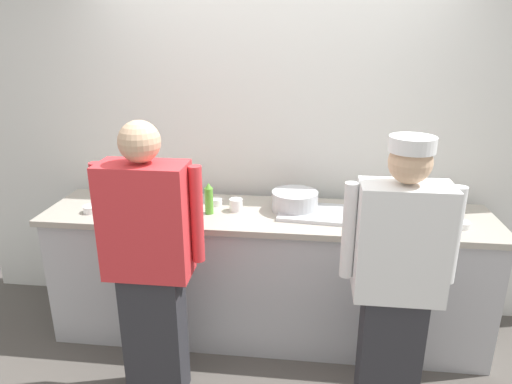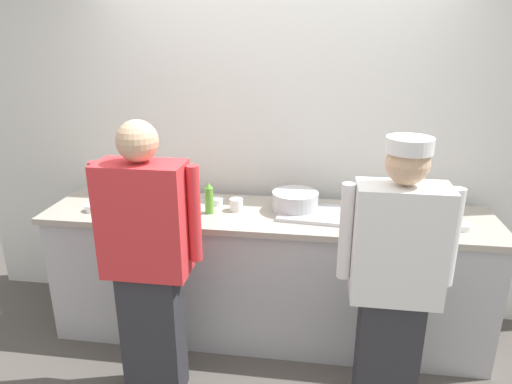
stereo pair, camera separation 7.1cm
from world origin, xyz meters
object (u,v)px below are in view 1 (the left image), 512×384
at_px(sheet_tray, 317,213).
at_px(squeeze_bottle_primary, 110,197).
at_px(chef_near_left, 150,261).
at_px(chef_center, 397,279).
at_px(ramekin_yellow_sauce, 216,201).
at_px(ramekin_red_sauce, 461,224).
at_px(ramekin_green_sauce, 91,209).
at_px(plate_stack_rear, 175,205).
at_px(deli_cup, 236,205).
at_px(chefs_knife, 392,215).
at_px(squeeze_bottle_secondary, 209,199).
at_px(mixing_bowl_steel, 295,201).
at_px(plate_stack_front, 410,208).

distance_m(sheet_tray, squeeze_bottle_primary, 1.39).
bearing_deg(chef_near_left, chef_center, -0.57).
bearing_deg(ramekin_yellow_sauce, sheet_tray, -8.52).
xyz_separation_m(ramekin_red_sauce, ramekin_green_sauce, (-2.38, -0.03, 0.00)).
relative_size(chef_near_left, plate_stack_rear, 7.56).
distance_m(deli_cup, chefs_knife, 1.03).
bearing_deg(squeeze_bottle_secondary, plate_stack_rear, 168.00).
bearing_deg(deli_cup, plate_stack_rear, -177.89).
bearing_deg(squeeze_bottle_primary, ramekin_yellow_sauce, 14.29).
height_order(mixing_bowl_steel, squeeze_bottle_primary, squeeze_bottle_primary).
bearing_deg(squeeze_bottle_secondary, ramekin_green_sauce, -174.72).
height_order(plate_stack_front, ramekin_yellow_sauce, plate_stack_front).
height_order(deli_cup, chefs_knife, deli_cup).
bearing_deg(squeeze_bottle_secondary, plate_stack_front, 7.86).
bearing_deg(plate_stack_rear, ramekin_yellow_sauce, 22.79).
relative_size(squeeze_bottle_primary, ramekin_red_sauce, 1.90).
xyz_separation_m(plate_stack_front, squeeze_bottle_primary, (-2.01, -0.20, 0.07)).
distance_m(plate_stack_rear, squeeze_bottle_secondary, 0.26).
bearing_deg(ramekin_yellow_sauce, chef_near_left, -106.27).
relative_size(chef_near_left, squeeze_bottle_secondary, 7.84).
bearing_deg(sheet_tray, mixing_bowl_steel, 157.53).
bearing_deg(plate_stack_front, plate_stack_rear, -175.25).
bearing_deg(sheet_tray, ramekin_green_sauce, -174.97).
bearing_deg(squeeze_bottle_primary, ramekin_green_sauce, -151.65).
bearing_deg(plate_stack_rear, deli_cup, 2.11).
bearing_deg(plate_stack_front, chef_near_left, -153.01).
bearing_deg(plate_stack_front, squeeze_bottle_secondary, -172.14).
xyz_separation_m(plate_stack_front, plate_stack_rear, (-1.58, -0.13, 0.00)).
relative_size(chef_near_left, mixing_bowl_steel, 5.36).
xyz_separation_m(plate_stack_front, chefs_knife, (-0.13, -0.09, -0.02)).
xyz_separation_m(squeeze_bottle_secondary, deli_cup, (0.17, 0.07, -0.06)).
xyz_separation_m(chef_near_left, ramekin_red_sauce, (1.80, 0.56, 0.08)).
xyz_separation_m(sheet_tray, chefs_knife, (0.49, 0.04, -0.01)).
xyz_separation_m(mixing_bowl_steel, chefs_knife, (0.64, -0.02, -0.06)).
distance_m(mixing_bowl_steel, sheet_tray, 0.17).
xyz_separation_m(sheet_tray, squeeze_bottle_primary, (-1.39, -0.07, 0.08)).
height_order(chef_center, deli_cup, chef_center).
xyz_separation_m(squeeze_bottle_primary, ramekin_red_sauce, (2.27, -0.03, -0.08)).
relative_size(squeeze_bottle_primary, chefs_knife, 0.73).
distance_m(squeeze_bottle_secondary, deli_cup, 0.19).
relative_size(chef_center, plate_stack_rear, 7.36).
height_order(plate_stack_rear, ramekin_red_sauce, plate_stack_rear).
xyz_separation_m(chef_near_left, chefs_knife, (1.41, 0.70, 0.06)).
bearing_deg(sheet_tray, chefs_knife, 4.37).
height_order(chef_center, ramekin_yellow_sauce, chef_center).
bearing_deg(plate_stack_rear, plate_stack_front, 4.75).
bearing_deg(plate_stack_front, sheet_tray, -168.65).
xyz_separation_m(ramekin_yellow_sauce, ramekin_green_sauce, (-0.80, -0.24, -0.00)).
bearing_deg(mixing_bowl_steel, deli_cup, -172.41).
height_order(sheet_tray, squeeze_bottle_secondary, squeeze_bottle_secondary).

